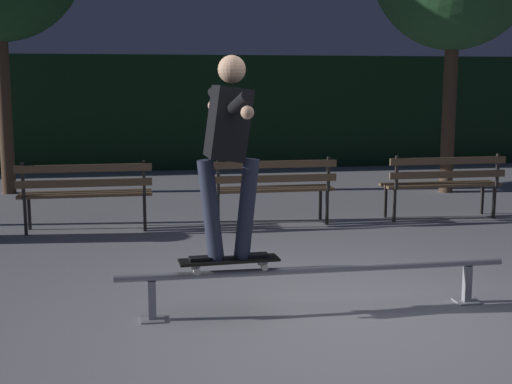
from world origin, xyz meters
TOP-DOWN VIEW (x-y plane):
  - ground_plane at (0.00, 0.00)m, footprint 90.00×90.00m
  - hedge_backdrop at (0.00, 9.91)m, footprint 24.00×1.20m
  - grind_rail at (0.00, 0.24)m, footprint 3.16×0.18m
  - skateboard at (-0.70, 0.24)m, footprint 0.79×0.25m
  - skateboarder at (-0.70, 0.24)m, footprint 0.63×1.41m
  - park_bench_leftmost at (-2.02, 3.57)m, footprint 1.60×0.43m
  - park_bench_left_center at (0.29, 3.57)m, footprint 1.60×0.43m
  - park_bench_right_center at (2.60, 3.57)m, footprint 1.60×0.43m

SIDE VIEW (x-z plane):
  - ground_plane at x=0.00m, z-range 0.00..0.00m
  - grind_rail at x=0.00m, z-range 0.11..0.48m
  - skateboard at x=-0.70m, z-range 0.40..0.49m
  - park_bench_leftmost at x=-2.02m, z-range 0.10..0.98m
  - park_bench_left_center at x=0.29m, z-range 0.10..0.98m
  - park_bench_right_center at x=2.60m, z-range 0.10..0.98m
  - hedge_backdrop at x=0.00m, z-range 0.00..2.36m
  - skateboarder at x=-0.70m, z-range 0.60..2.16m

